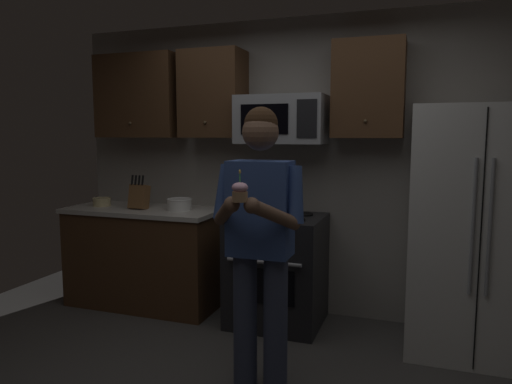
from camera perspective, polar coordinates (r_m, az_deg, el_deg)
The scene contains 11 objects.
wall_back at distance 4.24m, azimuth 6.07°, elevation 2.88°, with size 4.40×0.10×2.60m, color gray.
oven_range at distance 4.06m, azimuth 2.54°, elevation -9.33°, with size 0.76×0.70×0.93m.
microwave at distance 4.01m, azimuth 3.14°, elevation 8.68°, with size 0.74×0.41×0.40m.
refrigerator at distance 3.78m, azimuth 24.82°, elevation -4.35°, with size 0.90×0.75×1.80m.
cabinet_row_upper at distance 4.27m, azimuth -4.23°, elevation 11.65°, with size 2.78×0.36×0.76m.
counter_left at distance 4.61m, azimuth -13.19°, elevation -7.53°, with size 1.44×0.66×0.92m.
knife_block at distance 4.46m, azimuth -13.89°, elevation -0.51°, with size 0.16×0.15×0.32m.
bowl_large_white at distance 4.32m, azimuth -9.19°, elevation -1.44°, with size 0.23×0.23×0.10m.
bowl_small_colored at distance 4.75m, azimuth -18.06°, elevation -1.10°, with size 0.17×0.17×0.08m.
person at distance 2.89m, azimuth 0.45°, elevation -5.07°, with size 0.60×0.48×1.76m.
cupcake at distance 2.54m, azimuth -1.95°, elevation 0.04°, with size 0.09×0.09×0.17m.
Camera 1 is at (0.97, -2.37, 1.59)m, focal length 33.23 mm.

